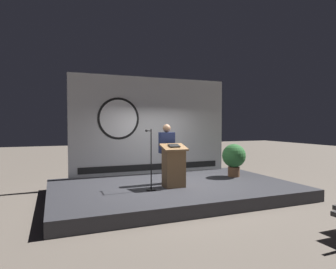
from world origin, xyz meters
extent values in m
plane|color=#6B6056|center=(0.00, 0.00, 0.00)|extent=(40.00, 40.00, 0.00)
cube|color=#333338|center=(0.00, 0.00, 0.15)|extent=(6.40, 4.00, 0.30)
cube|color=silver|center=(0.00, 1.85, 1.87)|extent=(5.25, 0.10, 3.15)
cylinder|color=black|center=(-1.12, 1.80, 2.10)|extent=(1.31, 0.02, 1.31)
cylinder|color=white|center=(-1.12, 1.79, 2.10)|extent=(1.17, 0.02, 1.17)
cube|color=black|center=(0.00, 1.79, 0.52)|extent=(4.72, 0.02, 0.20)
cube|color=olive|center=(-0.13, -0.29, 0.80)|extent=(0.52, 0.40, 1.00)
cube|color=olive|center=(-0.13, -0.29, 1.33)|extent=(0.64, 0.50, 0.18)
cube|color=black|center=(-0.13, -0.31, 1.37)|extent=(0.28, 0.20, 0.07)
cylinder|color=black|center=(-0.14, 0.19, 0.72)|extent=(0.26, 0.26, 0.83)
cube|color=navy|center=(-0.14, 0.19, 1.42)|extent=(0.40, 0.24, 0.57)
sphere|color=#997051|center=(-0.14, 0.19, 1.81)|extent=(0.22, 0.22, 0.22)
cylinder|color=black|center=(-0.80, -0.44, 0.31)|extent=(0.24, 0.24, 0.02)
cylinder|color=black|center=(-0.80, -0.44, 1.06)|extent=(0.03, 0.03, 1.51)
cylinder|color=black|center=(-0.80, -0.26, 1.76)|extent=(0.02, 0.38, 0.02)
sphere|color=#262626|center=(-0.80, -0.07, 1.76)|extent=(0.07, 0.07, 0.07)
cylinder|color=brown|center=(2.17, 0.37, 0.45)|extent=(0.36, 0.36, 0.30)
sphere|color=#2D6B33|center=(2.17, 0.37, 0.95)|extent=(0.72, 0.72, 0.72)
camera|label=1|loc=(-3.04, -7.17, 1.93)|focal=31.00mm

